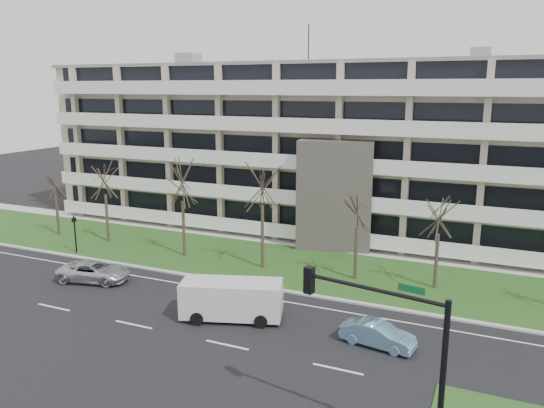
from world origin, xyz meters
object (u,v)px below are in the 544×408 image
at_px(blue_sedan, 378,334).
at_px(pedestrian_signal, 75,230).
at_px(silver_pickup, 94,272).
at_px(white_van, 233,297).
at_px(traffic_signal, 392,343).

height_order(blue_sedan, pedestrian_signal, pedestrian_signal).
relative_size(silver_pickup, white_van, 0.80).
bearing_deg(white_van, silver_pickup, 154.65).
bearing_deg(blue_sedan, silver_pickup, 94.53).
bearing_deg(blue_sedan, traffic_signal, -156.34).
height_order(traffic_signal, pedestrian_signal, traffic_signal).
bearing_deg(pedestrian_signal, white_van, -25.74).
height_order(silver_pickup, pedestrian_signal, pedestrian_signal).
distance_m(traffic_signal, pedestrian_signal, 31.13).
height_order(white_van, traffic_signal, traffic_signal).
xyz_separation_m(silver_pickup, white_van, (11.64, -1.50, 0.66)).
xyz_separation_m(silver_pickup, traffic_signal, (22.17, -9.25, 3.56)).
height_order(blue_sedan, white_van, white_van).
bearing_deg(white_van, pedestrian_signal, 143.43).
xyz_separation_m(blue_sedan, white_van, (-8.42, -0.07, 0.71)).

